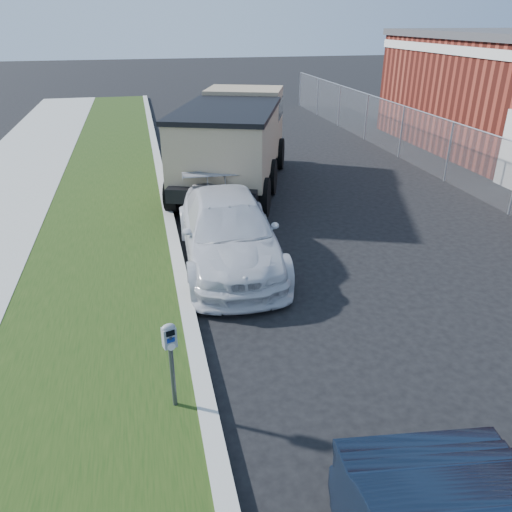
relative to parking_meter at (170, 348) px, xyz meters
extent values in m
plane|color=black|center=(2.99, 1.28, -1.01)|extent=(120.00, 120.00, 0.00)
cube|color=#989890|center=(0.39, 3.28, -0.93)|extent=(0.25, 50.00, 0.15)
cube|color=#19340E|center=(-1.21, 3.28, -0.94)|extent=(3.00, 50.00, 0.13)
plane|color=slate|center=(8.99, 8.28, -0.11)|extent=(0.00, 30.00, 30.00)
cylinder|color=#9498A1|center=(8.99, 8.28, 0.79)|extent=(0.04, 30.00, 0.04)
cylinder|color=#9498A1|center=(8.99, 8.28, -0.11)|extent=(0.06, 0.06, 1.80)
cylinder|color=#9498A1|center=(8.99, 11.28, -0.11)|extent=(0.06, 0.06, 1.80)
cylinder|color=#9498A1|center=(8.99, 14.28, -0.11)|extent=(0.06, 0.06, 1.80)
cylinder|color=#9498A1|center=(8.99, 17.28, -0.11)|extent=(0.06, 0.06, 1.80)
cylinder|color=#9498A1|center=(8.99, 20.28, -0.11)|extent=(0.06, 0.06, 1.80)
cylinder|color=#9498A1|center=(8.99, 23.28, -0.11)|extent=(0.06, 0.06, 1.80)
cube|color=silver|center=(10.47, 9.28, 2.59)|extent=(0.06, 14.00, 0.30)
cylinder|color=#3F4247|center=(0.00, 0.00, -0.44)|extent=(0.07, 0.07, 0.89)
cube|color=gray|center=(0.00, 0.00, 0.16)|extent=(0.18, 0.15, 0.27)
ellipsoid|color=gray|center=(0.00, 0.00, 0.29)|extent=(0.19, 0.15, 0.10)
cube|color=black|center=(0.02, -0.06, 0.24)|extent=(0.11, 0.04, 0.07)
cube|color=navy|center=(0.01, -0.05, 0.15)|extent=(0.10, 0.03, 0.06)
cylinder|color=silver|center=(0.01, -0.05, 0.05)|extent=(0.10, 0.03, 0.10)
cube|color=#3F4247|center=(0.01, -0.05, 0.17)|extent=(0.04, 0.01, 0.04)
imported|color=silver|center=(1.45, 4.22, -0.33)|extent=(2.08, 4.72, 1.35)
cube|color=black|center=(2.47, 9.15, -0.28)|extent=(4.30, 6.77, 0.35)
cube|color=#968161|center=(3.28, 11.31, 0.54)|extent=(2.83, 2.51, 2.00)
cube|color=black|center=(3.28, 11.31, 0.94)|extent=(2.87, 2.54, 0.60)
cube|color=#968161|center=(2.20, 8.40, 0.54)|extent=(3.72, 4.78, 1.60)
cube|color=black|center=(2.20, 8.40, 1.37)|extent=(3.84, 4.91, 0.12)
cube|color=black|center=(3.61, 12.20, -0.36)|extent=(2.30, 0.98, 0.30)
cylinder|color=black|center=(2.16, 11.62, -0.51)|extent=(0.65, 1.05, 1.00)
cylinder|color=black|center=(4.32, 10.82, -0.51)|extent=(0.65, 1.05, 1.00)
cylinder|color=black|center=(1.22, 9.09, -0.51)|extent=(0.65, 1.05, 1.00)
cylinder|color=black|center=(3.38, 8.28, -0.51)|extent=(0.65, 1.05, 1.00)
cylinder|color=black|center=(0.59, 7.40, -0.51)|extent=(0.65, 1.05, 1.00)
cylinder|color=black|center=(2.75, 6.59, -0.51)|extent=(0.65, 1.05, 1.00)
camera|label=1|loc=(-0.10, -5.05, 3.61)|focal=35.00mm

